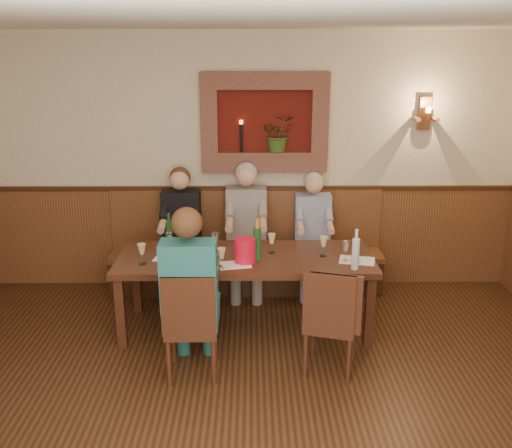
% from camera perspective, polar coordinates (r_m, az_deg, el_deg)
% --- Properties ---
extents(room_shell, '(6.04, 6.04, 2.82)m').
position_cam_1_polar(room_shell, '(3.26, -1.48, 3.96)').
color(room_shell, '#C3B194').
rests_on(room_shell, ground).
extents(wainscoting, '(6.02, 6.02, 1.15)m').
position_cam_1_polar(wainscoting, '(3.79, -1.32, -15.56)').
color(wainscoting, '#552E18').
rests_on(wainscoting, ground).
extents(wall_niche, '(1.36, 0.30, 1.06)m').
position_cam_1_polar(wall_niche, '(6.18, 1.24, 9.66)').
color(wall_niche, '#53120B').
rests_on(wall_niche, ground).
extents(wall_sconce, '(0.25, 0.20, 0.35)m').
position_cam_1_polar(wall_sconce, '(6.41, 16.51, 10.48)').
color(wall_sconce, '#552E18').
rests_on(wall_sconce, ground).
extents(dining_table, '(2.40, 0.90, 0.75)m').
position_cam_1_polar(dining_table, '(5.40, -1.06, -3.96)').
color(dining_table, '#321A0F').
rests_on(dining_table, ground).
extents(bench, '(3.00, 0.45, 1.11)m').
position_cam_1_polar(bench, '(6.40, -0.96, -3.76)').
color(bench, '#381E0F').
rests_on(bench, ground).
extents(chair_near_left, '(0.43, 0.43, 0.95)m').
position_cam_1_polar(chair_near_left, '(4.86, -6.38, -11.86)').
color(chair_near_left, '#321A0F').
rests_on(chair_near_left, ground).
extents(chair_near_right, '(0.52, 0.52, 0.94)m').
position_cam_1_polar(chair_near_right, '(4.93, 7.44, -11.47)').
color(chair_near_right, '#321A0F').
rests_on(chair_near_right, ground).
extents(person_bench_left, '(0.41, 0.51, 1.41)m').
position_cam_1_polar(person_bench_left, '(6.26, -7.46, -1.93)').
color(person_bench_left, black).
rests_on(person_bench_left, ground).
extents(person_bench_mid, '(0.43, 0.53, 1.46)m').
position_cam_1_polar(person_bench_mid, '(6.21, -0.97, -1.73)').
color(person_bench_mid, '#625C5A').
rests_on(person_bench_mid, ground).
extents(person_bench_right, '(0.39, 0.48, 1.35)m').
position_cam_1_polar(person_bench_right, '(6.26, 5.68, -2.13)').
color(person_bench_right, navy).
rests_on(person_bench_right, ground).
extents(person_chair_front, '(0.44, 0.54, 1.48)m').
position_cam_1_polar(person_chair_front, '(4.74, -6.48, -8.09)').
color(person_chair_front, navy).
rests_on(person_chair_front, ground).
extents(spittoon_bucket, '(0.24, 0.24, 0.22)m').
position_cam_1_polar(spittoon_bucket, '(5.19, -1.10, -2.65)').
color(spittoon_bucket, red).
rests_on(spittoon_bucket, dining_table).
extents(wine_bottle_green_a, '(0.09, 0.09, 0.39)m').
position_cam_1_polar(wine_bottle_green_a, '(5.23, 0.12, -1.89)').
color(wine_bottle_green_a, '#19471E').
rests_on(wine_bottle_green_a, dining_table).
extents(wine_bottle_green_b, '(0.07, 0.07, 0.36)m').
position_cam_1_polar(wine_bottle_green_b, '(5.56, -8.66, -1.08)').
color(wine_bottle_green_b, '#19471E').
rests_on(wine_bottle_green_b, dining_table).
extents(water_bottle, '(0.08, 0.08, 0.37)m').
position_cam_1_polar(water_bottle, '(5.09, 9.93, -2.88)').
color(water_bottle, silver).
rests_on(water_bottle, dining_table).
extents(tasting_sheet_a, '(0.27, 0.21, 0.00)m').
position_cam_1_polar(tasting_sheet_a, '(5.37, -8.82, -3.41)').
color(tasting_sheet_a, white).
rests_on(tasting_sheet_a, dining_table).
extents(tasting_sheet_b, '(0.32, 0.26, 0.00)m').
position_cam_1_polar(tasting_sheet_b, '(5.16, -2.17, -4.10)').
color(tasting_sheet_b, white).
rests_on(tasting_sheet_b, dining_table).
extents(tasting_sheet_c, '(0.36, 0.29, 0.00)m').
position_cam_1_polar(tasting_sheet_c, '(5.34, 10.06, -3.60)').
color(tasting_sheet_c, white).
rests_on(tasting_sheet_c, dining_table).
extents(tasting_sheet_d, '(0.31, 0.27, 0.00)m').
position_cam_1_polar(tasting_sheet_d, '(5.13, -5.14, -4.31)').
color(tasting_sheet_d, white).
rests_on(tasting_sheet_d, dining_table).
extents(wine_glass_0, '(0.08, 0.08, 0.19)m').
position_cam_1_polar(wine_glass_0, '(5.25, -11.33, -2.97)').
color(wine_glass_0, '#DBCA82').
rests_on(wine_glass_0, dining_table).
extents(wine_glass_1, '(0.08, 0.08, 0.19)m').
position_cam_1_polar(wine_glass_1, '(5.37, 6.76, -2.24)').
color(wine_glass_1, '#DBCA82').
rests_on(wine_glass_1, dining_table).
extents(wine_glass_2, '(0.08, 0.08, 0.19)m').
position_cam_1_polar(wine_glass_2, '(5.05, -3.47, -3.45)').
color(wine_glass_2, '#DBCA82').
rests_on(wine_glass_2, dining_table).
extents(wine_glass_3, '(0.08, 0.08, 0.19)m').
position_cam_1_polar(wine_glass_3, '(5.28, 8.91, -2.70)').
color(wine_glass_3, white).
rests_on(wine_glass_3, dining_table).
extents(wine_glass_4, '(0.08, 0.08, 0.19)m').
position_cam_1_polar(wine_glass_4, '(5.46, -4.08, -1.84)').
color(wine_glass_4, white).
rests_on(wine_glass_4, dining_table).
extents(wine_glass_5, '(0.08, 0.08, 0.19)m').
position_cam_1_polar(wine_glass_5, '(5.42, 1.57, -1.95)').
color(wine_glass_5, '#DBCA82').
rests_on(wine_glass_5, dining_table).
extents(wine_glass_6, '(0.08, 0.08, 0.19)m').
position_cam_1_polar(wine_glass_6, '(5.51, -8.65, -1.80)').
color(wine_glass_6, white).
rests_on(wine_glass_6, dining_table).
extents(wine_glass_7, '(0.08, 0.08, 0.19)m').
position_cam_1_polar(wine_glass_7, '(5.12, -6.57, -3.24)').
color(wine_glass_7, '#DBCA82').
rests_on(wine_glass_7, dining_table).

